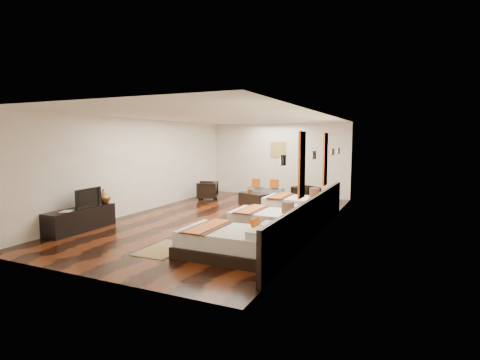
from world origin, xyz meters
The scene contains 30 objects.
floor centered at (0.00, 0.00, 0.00)m, with size 5.50×9.50×0.01m, color black.
ceiling centered at (0.00, 0.00, 2.80)m, with size 5.50×9.50×0.01m, color white.
back_wall centered at (0.00, 4.75, 1.40)m, with size 5.50×0.01×2.80m, color silver.
left_wall centered at (-2.75, 0.00, 1.40)m, with size 0.01×9.50×2.80m, color silver.
right_wall centered at (2.75, 0.00, 1.40)m, with size 0.01×9.50×2.80m, color silver.
headboard_panel centered at (2.71, -0.80, 0.45)m, with size 0.08×6.60×0.90m, color black.
bed_near centered at (1.70, -2.81, 0.26)m, with size 2.02×1.27×0.77m.
bed_mid centered at (1.69, -0.71, 0.25)m, with size 1.91×1.20×0.73m.
bed_far centered at (1.69, 1.59, 0.25)m, with size 1.95×1.23×0.74m.
nightstand_a centered at (2.44, -1.84, 0.33)m, with size 0.48×0.48×0.94m.
nightstand_b centered at (2.44, 0.43, 0.33)m, with size 0.48×0.48×0.95m.
jute_mat_near centered at (0.23, -2.99, 0.01)m, with size 0.75×1.20×0.01m, color #967D4C.
jute_mat_mid centered at (0.23, -0.67, 0.01)m, with size 0.75×1.20×0.01m, color #967D4C.
jute_mat_far centered at (0.15, 1.65, 0.01)m, with size 0.75×1.20×0.01m, color #967D4C.
tv_console centered at (-2.50, -2.59, 0.28)m, with size 0.50×1.80×0.55m, color black.
tv centered at (-2.45, -2.44, 0.79)m, with size 0.82×0.11×0.47m, color black.
book centered at (-2.50, -3.11, 0.56)m, with size 0.21×0.29×0.03m, color black.
figurine centered at (-2.50, -1.83, 0.74)m, with size 0.35×0.35×0.37m, color brown.
sofa centered at (-0.04, 3.43, 0.24)m, with size 1.62×0.64×0.47m, color slate.
armchair_left centered at (-2.03, 2.74, 0.33)m, with size 0.70×0.73×0.66m, color black.
armchair_right centered at (1.60, 2.88, 0.33)m, with size 0.71×0.73×0.66m, color black.
coffee_table centered at (-0.04, 2.38, 0.20)m, with size 1.00×0.50×0.40m, color black.
table_plant centered at (-0.16, 2.31, 0.53)m, with size 0.23×0.20×0.26m, color #246020.
orange_panel_a centered at (2.73, -1.90, 1.70)m, with size 0.04×0.40×1.30m, color #D86014.
orange_panel_b centered at (2.73, 0.30, 1.70)m, with size 0.04×0.40×1.30m, color #D86014.
sconce_near centered at (2.70, -3.00, 1.85)m, with size 0.07×0.12×0.18m.
sconce_mid centered at (2.70, -0.80, 1.85)m, with size 0.07×0.12×0.18m.
sconce_far centered at (2.70, 1.40, 1.85)m, with size 0.07×0.12×0.18m.
sconce_lounge centered at (2.70, 2.30, 1.85)m, with size 0.07×0.12×0.18m.
gold_artwork centered at (0.00, 4.73, 1.80)m, with size 0.60×0.04×0.60m, color #AD873F.
Camera 1 is at (4.62, -8.92, 2.21)m, focal length 27.66 mm.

